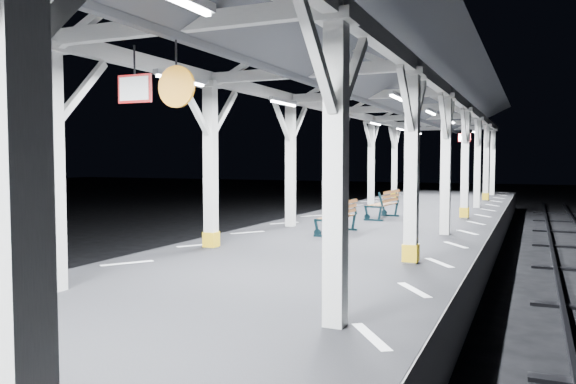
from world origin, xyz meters
The scene contains 8 objects.
ground centered at (0.00, 0.00, 0.00)m, with size 120.00×120.00×0.00m, color black.
platform centered at (0.00, 0.00, 0.50)m, with size 6.00×50.00×1.00m, color black.
hazard_stripes_left centered at (-2.45, 0.00, 1.00)m, with size 1.00×48.00×0.01m, color silver.
hazard_stripes_right centered at (2.45, 0.00, 1.00)m, with size 1.00×48.00×0.01m, color silver.
track_left centered at (-5.00, 0.00, 0.08)m, with size 2.20×60.00×0.16m.
canopy centered at (0.00, -0.02, 4.56)m, with size 5.40×49.00×4.65m.
bench_mid centered at (-0.32, 5.10, 1.43)m, with size 0.63×1.52×0.81m.
bench_far centered at (-0.16, 8.90, 1.46)m, with size 0.72×1.63×0.86m.
Camera 1 is at (3.92, -7.62, 2.79)m, focal length 35.00 mm.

